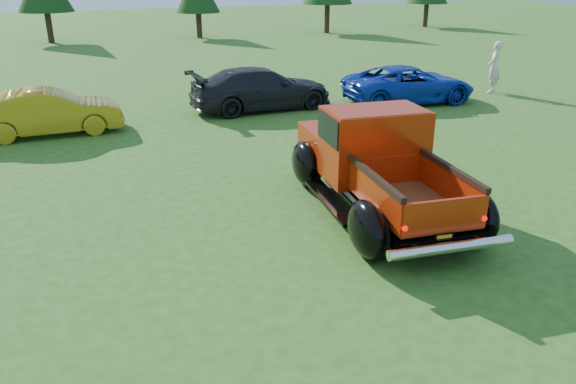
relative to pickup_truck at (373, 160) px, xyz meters
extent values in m
plane|color=#265317|center=(-2.03, -1.54, -0.89)|extent=(120.00, 120.00, 0.00)
cylinder|color=#332114|center=(-5.03, 29.46, 0.01)|extent=(0.36, 0.36, 1.80)
cylinder|color=#332114|center=(3.97, 28.46, -0.10)|extent=(0.36, 0.36, 1.58)
cylinder|color=#332114|center=(12.97, 27.96, 0.08)|extent=(0.36, 0.36, 1.94)
cylinder|color=#332114|center=(21.97, 28.96, -0.03)|extent=(0.36, 0.36, 1.73)
cylinder|color=black|center=(-1.11, -1.90, -0.49)|extent=(0.34, 0.83, 0.81)
cylinder|color=black|center=(0.59, -2.12, -0.49)|extent=(0.34, 0.83, 0.81)
cylinder|color=black|center=(-0.70, 1.31, -0.49)|extent=(0.34, 0.83, 0.81)
cylinder|color=black|center=(1.01, 1.09, -0.49)|extent=(0.34, 0.83, 0.81)
cube|color=black|center=(-0.05, -0.35, -0.44)|extent=(2.01, 4.90, 0.20)
cube|color=#A02308|center=(0.17, 1.30, -0.02)|extent=(1.90, 1.72, 0.63)
cube|color=silver|center=(0.27, 2.07, -0.03)|extent=(1.61, 0.27, 0.51)
cube|color=#A02308|center=(0.00, 0.00, 0.32)|extent=(1.93, 1.38, 1.31)
cube|color=black|center=(0.00, 0.00, 0.67)|extent=(1.96, 1.29, 0.51)
cube|color=#A02308|center=(0.00, 0.00, 0.95)|extent=(1.84, 1.27, 0.08)
cube|color=brown|center=(-0.21, -1.61, -0.27)|extent=(1.61, 2.18, 0.05)
cube|color=#A02308|center=(-0.88, -1.52, 0.00)|extent=(0.31, 2.01, 0.53)
cube|color=#A02308|center=(0.47, -1.69, 0.00)|extent=(0.31, 2.01, 0.53)
cube|color=#A02308|center=(-0.08, -0.60, 0.00)|extent=(1.36, 0.23, 0.53)
cube|color=#A02308|center=(-0.34, -2.61, 0.00)|extent=(1.36, 0.24, 0.53)
cube|color=black|center=(-0.88, -1.52, 0.31)|extent=(0.35, 2.02, 0.09)
cube|color=black|center=(0.47, -1.69, 0.31)|extent=(0.35, 2.02, 0.09)
ellipsoid|color=black|center=(-1.21, -1.88, -0.37)|extent=(0.60, 1.12, 0.89)
ellipsoid|color=black|center=(0.69, -2.13, -0.37)|extent=(0.60, 1.12, 0.89)
ellipsoid|color=black|center=(-0.80, 1.33, -0.37)|extent=(0.60, 1.12, 0.89)
ellipsoid|color=black|center=(1.11, 1.08, -0.37)|extent=(0.60, 1.12, 0.89)
cube|color=black|center=(-1.00, -0.28, -0.56)|extent=(0.59, 2.15, 0.06)
cube|color=black|center=(0.90, -0.53, -0.56)|extent=(0.59, 2.15, 0.06)
cylinder|color=silver|center=(-0.37, -2.86, -0.39)|extent=(1.98, 0.41, 0.16)
cube|color=black|center=(-0.34, -2.65, -0.34)|extent=(0.30, 0.05, 0.15)
cube|color=gold|center=(-0.34, -2.66, -0.34)|extent=(0.24, 0.04, 0.10)
sphere|color=#CC0505|center=(-0.98, -2.56, -0.10)|extent=(0.09, 0.09, 0.09)
sphere|color=#CC0505|center=(0.30, -2.72, -0.10)|extent=(0.09, 0.09, 0.09)
imported|color=#A48715|center=(-5.53, 7.65, -0.27)|extent=(3.79, 1.34, 1.25)
imported|color=black|center=(0.80, 8.22, -0.23)|extent=(4.62, 1.96, 1.33)
imported|color=#0E2EA0|center=(5.71, 7.19, -0.28)|extent=(4.59, 2.43, 1.23)
imported|color=beige|center=(9.47, 7.40, 0.03)|extent=(0.79, 0.77, 1.84)
camera|label=1|loc=(-5.33, -8.60, 3.36)|focal=35.00mm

